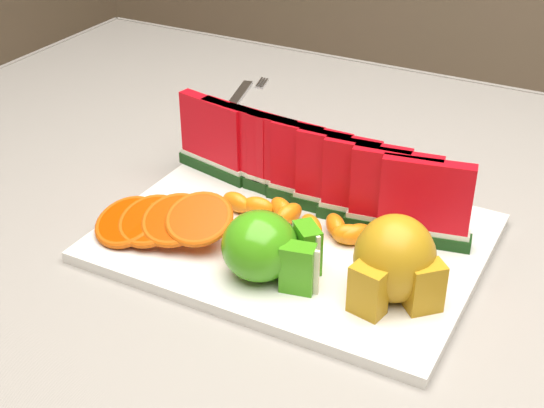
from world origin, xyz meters
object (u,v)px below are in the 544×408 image
at_px(apple_cluster, 267,248).
at_px(pear_cluster, 395,262).
at_px(platter, 294,238).
at_px(fork, 237,100).

bearing_deg(apple_cluster, pear_cluster, 13.28).
relative_size(platter, fork, 2.06).
distance_m(platter, fork, 0.40).
bearing_deg(platter, fork, 129.52).
height_order(apple_cluster, fork, apple_cluster).
xyz_separation_m(apple_cluster, pear_cluster, (0.12, 0.03, 0.01)).
distance_m(pear_cluster, fork, 0.53).
distance_m(platter, pear_cluster, 0.15).
bearing_deg(pear_cluster, apple_cluster, -166.72).
distance_m(apple_cluster, pear_cluster, 0.13).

